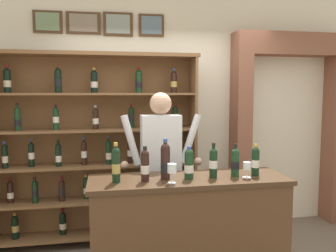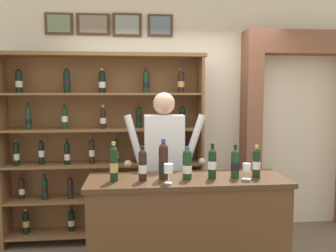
{
  "view_description": "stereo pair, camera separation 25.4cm",
  "coord_description": "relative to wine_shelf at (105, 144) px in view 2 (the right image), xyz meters",
  "views": [
    {
      "loc": [
        -0.72,
        -2.78,
        1.74
      ],
      "look_at": [
        -0.18,
        0.17,
        1.44
      ],
      "focal_mm": 36.81,
      "sensor_mm": 36.0,
      "label": 1
    },
    {
      "loc": [
        -0.47,
        -2.81,
        1.74
      ],
      "look_at": [
        -0.18,
        0.17,
        1.44
      ],
      "focal_mm": 36.81,
      "sensor_mm": 36.0,
      "label": 2
    }
  ],
  "objects": [
    {
      "name": "wine_shelf",
      "position": [
        0.0,
        0.0,
        0.0
      ],
      "size": [
        2.3,
        0.36,
        2.17
      ],
      "color": "brown",
      "rests_on": "ground"
    },
    {
      "name": "shopkeeper",
      "position": [
        0.64,
        -0.6,
        -0.07
      ],
      "size": [
        0.83,
        0.22,
        1.73
      ],
      "color": "#2D3347",
      "rests_on": "ground"
    },
    {
      "name": "tasting_bottle_prosecco",
      "position": [
        1.38,
        -1.19,
        0.01
      ],
      "size": [
        0.07,
        0.07,
        0.27
      ],
      "color": "black",
      "rests_on": "tasting_counter"
    },
    {
      "name": "wine_glass_right",
      "position": [
        1.27,
        -1.26,
        -0.03
      ],
      "size": [
        0.07,
        0.07,
        0.14
      ],
      "color": "silver",
      "rests_on": "tasting_counter"
    },
    {
      "name": "wine_glass_left",
      "position": [
        0.61,
        -1.32,
        -0.01
      ],
      "size": [
        0.07,
        0.07,
        0.16
      ],
      "color": "silver",
      "rests_on": "tasting_counter"
    },
    {
      "name": "tasting_counter",
      "position": [
        0.79,
        -1.17,
        -0.63
      ],
      "size": [
        1.68,
        0.55,
        1.02
      ],
      "color": "#4C331E",
      "rests_on": "ground"
    },
    {
      "name": "tasting_bottle_riserva",
      "position": [
        0.18,
        -1.21,
        0.02
      ],
      "size": [
        0.07,
        0.07,
        0.32
      ],
      "color": "black",
      "rests_on": "tasting_counter"
    },
    {
      "name": "tasting_bottle_brunello",
      "position": [
        0.41,
        -1.22,
        0.01
      ],
      "size": [
        0.07,
        0.07,
        0.29
      ],
      "color": "black",
      "rests_on": "tasting_counter"
    },
    {
      "name": "tasting_bottle_rosso",
      "position": [
        0.58,
        -1.18,
        0.03
      ],
      "size": [
        0.08,
        0.08,
        0.34
      ],
      "color": "black",
      "rests_on": "tasting_counter"
    },
    {
      "name": "tasting_bottle_vin_santo",
      "position": [
        0.78,
        -1.2,
        0.0
      ],
      "size": [
        0.08,
        0.08,
        0.27
      ],
      "color": "#19381E",
      "rests_on": "tasting_counter"
    },
    {
      "name": "archway_doorway",
      "position": [
        2.45,
        0.24,
        0.24
      ],
      "size": [
        1.53,
        0.45,
        2.48
      ],
      "color": "brown",
      "rests_on": "ground"
    },
    {
      "name": "back_wall",
      "position": [
        0.82,
        0.37,
        0.41
      ],
      "size": [
        12.0,
        0.19,
        3.1
      ],
      "color": "beige",
      "rests_on": "ground"
    },
    {
      "name": "tasting_bottle_super_tuscan",
      "position": [
        0.99,
        -1.21,
        0.01
      ],
      "size": [
        0.07,
        0.07,
        0.3
      ],
      "color": "black",
      "rests_on": "tasting_counter"
    },
    {
      "name": "tasting_bottle_chianti",
      "position": [
        1.19,
        -1.19,
        0.0
      ],
      "size": [
        0.07,
        0.07,
        0.28
      ],
      "color": "#19381E",
      "rests_on": "tasting_counter"
    }
  ]
}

